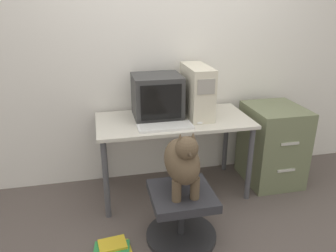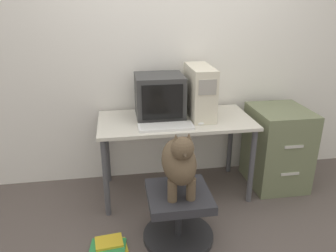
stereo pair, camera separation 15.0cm
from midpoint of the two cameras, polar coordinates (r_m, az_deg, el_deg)
ground_plane at (r=3.07m, az=3.84°, el=-14.45°), size 12.00×12.00×0.00m
wall_back at (r=3.27m, az=1.44°, el=12.61°), size 8.00×0.05×2.60m
desk at (r=3.05m, az=2.73°, el=-0.41°), size 1.41×0.69×0.76m
crt_monitor at (r=3.02m, az=-0.06°, el=5.21°), size 0.44×0.40×0.39m
pc_tower at (r=3.05m, az=6.96°, el=5.95°), size 0.21×0.50×0.47m
keyboard at (r=2.80m, az=1.16°, el=-0.12°), size 0.47×0.17×0.03m
computer_mouse at (r=2.89m, az=7.18°, el=0.47°), size 0.07×0.04×0.03m
office_chair at (r=2.65m, az=3.52°, el=-15.09°), size 0.56×0.56×0.43m
dog at (r=2.40m, az=3.77°, el=-6.11°), size 0.25×0.47×0.52m
filing_cabinet at (r=3.50m, az=19.61°, el=-3.50°), size 0.52×0.60×0.80m
book_stack_floor at (r=2.69m, az=-8.57°, el=-19.96°), size 0.29×0.21×0.06m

